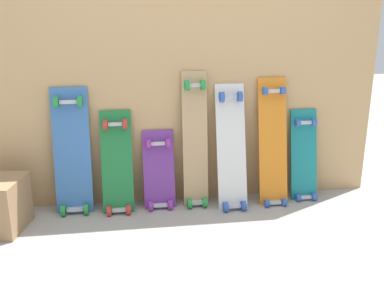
{
  "coord_description": "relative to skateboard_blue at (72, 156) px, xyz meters",
  "views": [
    {
      "loc": [
        -0.4,
        -2.77,
        1.25
      ],
      "look_at": [
        0.0,
        -0.07,
        0.43
      ],
      "focal_mm": 40.78,
      "sensor_mm": 36.0,
      "label": 1
    }
  ],
  "objects": [
    {
      "name": "ground_plane",
      "position": [
        0.77,
        0.03,
        -0.37
      ],
      "size": [
        12.0,
        12.0,
        0.0
      ],
      "primitive_type": "plane",
      "color": "#9E9991"
    },
    {
      "name": "plywood_wall_panel",
      "position": [
        0.77,
        0.1,
        0.43
      ],
      "size": [
        2.59,
        0.04,
        1.61
      ],
      "primitive_type": "cube",
      "color": "tan",
      "rests_on": "ground"
    },
    {
      "name": "skateboard_blue",
      "position": [
        0.0,
        0.0,
        0.0
      ],
      "size": [
        0.23,
        0.2,
        0.87
      ],
      "color": "#386BAD",
      "rests_on": "ground"
    },
    {
      "name": "skateboard_green",
      "position": [
        0.28,
        -0.03,
        -0.08
      ],
      "size": [
        0.2,
        0.24,
        0.72
      ],
      "color": "#1E7238",
      "rests_on": "ground"
    },
    {
      "name": "skateboard_purple",
      "position": [
        0.55,
        -0.01,
        -0.15
      ],
      "size": [
        0.21,
        0.2,
        0.58
      ],
      "color": "#6B338C",
      "rests_on": "ground"
    },
    {
      "name": "skateboard_natural",
      "position": [
        0.8,
        -0.0,
        0.04
      ],
      "size": [
        0.17,
        0.2,
        0.96
      ],
      "color": "tan",
      "rests_on": "ground"
    },
    {
      "name": "skateboard_white",
      "position": [
        1.04,
        -0.05,
        -0.0
      ],
      "size": [
        0.19,
        0.29,
        0.87
      ],
      "color": "silver",
      "rests_on": "ground"
    },
    {
      "name": "skateboard_orange",
      "position": [
        1.33,
        -0.03,
        0.01
      ],
      "size": [
        0.19,
        0.25,
        0.92
      ],
      "color": "orange",
      "rests_on": "ground"
    },
    {
      "name": "skateboard_teal",
      "position": [
        1.57,
        -0.0,
        -0.1
      ],
      "size": [
        0.19,
        0.19,
        0.69
      ],
      "color": "#197A7F",
      "rests_on": "ground"
    }
  ]
}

